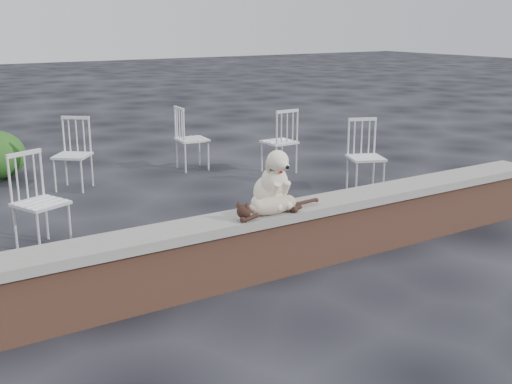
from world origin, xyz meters
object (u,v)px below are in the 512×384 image
dog (270,178)px  cat (272,204)px  chair_a (40,202)px  chair_b (72,154)px  chair_c (279,141)px  chair_d (366,156)px  chair_e (192,138)px

dog → cat: size_ratio=0.53×
chair_a → chair_b: 2.23m
cat → chair_c: (2.27, 3.18, -0.20)m
cat → chair_d: size_ratio=1.09×
chair_a → chair_d: 4.05m
chair_a → chair_b: bearing=43.2°
cat → chair_e: bearing=72.6°
chair_c → chair_d: (0.32, -1.49, 0.00)m
chair_c → cat: bearing=53.6°
cat → chair_b: chair_b is taller
cat → chair_d: bearing=33.5°
chair_b → chair_e: (1.84, 0.19, 0.00)m
dog → chair_b: size_ratio=0.58×
chair_a → chair_e: 3.54m
dog → chair_d: 2.97m
chair_c → chair_e: bearing=-42.3°
dog → chair_e: 4.09m
chair_b → chair_c: bearing=25.5°
chair_a → chair_c: size_ratio=1.00×
dog → chair_e: size_ratio=0.58×
dog → chair_d: size_ratio=0.58×
cat → chair_e: chair_e is taller
dog → chair_e: bearing=73.1°
cat → chair_b: bearing=98.5°
chair_a → chair_c: 3.97m
dog → chair_b: 3.77m
cat → chair_b: size_ratio=1.09×
cat → chair_a: (-1.46, 1.82, -0.20)m
cat → chair_c: bearing=54.9°
chair_d → chair_e: (-1.30, 2.35, 0.00)m
chair_a → chair_e: bearing=16.3°
dog → chair_a: (-1.54, 1.67, -0.38)m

